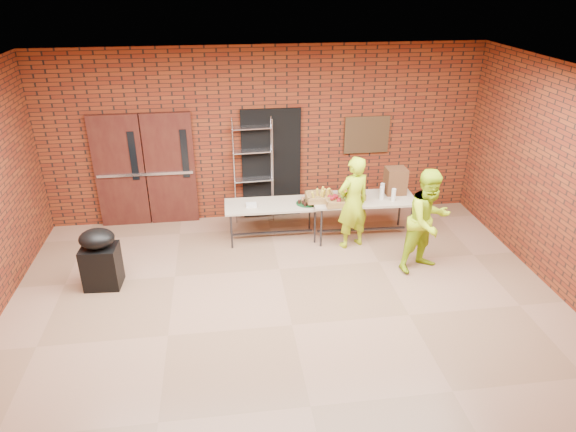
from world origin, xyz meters
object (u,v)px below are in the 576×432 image
at_px(table_right, 363,201).
at_px(covered_grill, 100,258).
at_px(table_left, 272,207).
at_px(volunteer_man, 428,221).
at_px(wire_rack, 253,171).
at_px(coffee_dispenser, 395,181).
at_px(volunteer_woman, 353,203).

height_order(table_right, covered_grill, covered_grill).
xyz_separation_m(table_left, covered_grill, (-2.69, -1.16, -0.14)).
bearing_deg(table_right, volunteer_man, -57.75).
height_order(wire_rack, table_left, wire_rack).
distance_m(table_right, covered_grill, 4.43).
height_order(wire_rack, coffee_dispenser, wire_rack).
xyz_separation_m(table_right, coffee_dispenser, (0.60, 0.14, 0.30)).
relative_size(coffee_dispenser, volunteer_man, 0.28).
bearing_deg(volunteer_man, volunteer_woman, 116.43).
height_order(table_left, volunteer_man, volunteer_man).
bearing_deg(volunteer_man, wire_rack, 118.58).
distance_m(table_right, volunteer_man, 1.40).
height_order(table_right, volunteer_woman, volunteer_woman).
height_order(table_left, coffee_dispenser, coffee_dispenser).
bearing_deg(coffee_dispenser, volunteer_man, -86.35).
bearing_deg(table_right, volunteer_woman, -126.97).
relative_size(wire_rack, volunteer_woman, 1.21).
xyz_separation_m(wire_rack, table_left, (0.25, -0.81, -0.38)).
xyz_separation_m(table_right, covered_grill, (-4.30, -1.05, -0.20)).
relative_size(coffee_dispenser, volunteer_woman, 0.29).
bearing_deg(coffee_dispenser, covered_grill, -166.35).
bearing_deg(table_left, table_right, -3.18).
relative_size(table_left, table_right, 0.89).
relative_size(wire_rack, volunteer_man, 1.18).
distance_m(wire_rack, table_left, 0.93).
xyz_separation_m(covered_grill, volunteer_woman, (4.02, 0.71, 0.34)).
height_order(coffee_dispenser, volunteer_woman, volunteer_woman).
bearing_deg(wire_rack, table_left, -75.46).
xyz_separation_m(volunteer_woman, volunteer_man, (0.97, -0.88, 0.03)).
height_order(table_right, volunteer_man, volunteer_man).
distance_m(wire_rack, volunteer_man, 3.32).
distance_m(coffee_dispenser, volunteer_woman, 1.01).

